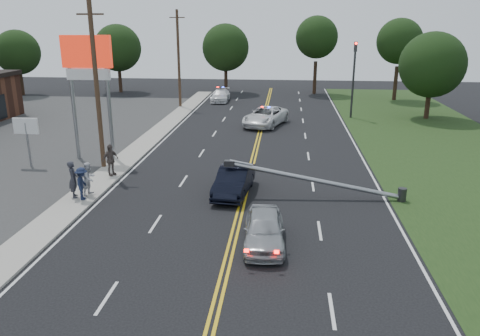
# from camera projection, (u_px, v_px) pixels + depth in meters

# --- Properties ---
(ground) EXTENTS (120.00, 120.00, 0.00)m
(ground) POSITION_uv_depth(u_px,v_px,m) (225.00, 273.00, 17.11)
(ground) COLOR black
(ground) RESTS_ON ground
(sidewalk) EXTENTS (1.80, 70.00, 0.12)m
(sidewalk) POSITION_uv_depth(u_px,v_px,m) (104.00, 178.00, 27.37)
(sidewalk) COLOR #9A958B
(sidewalk) RESTS_ON ground
(centerline_yellow) EXTENTS (0.36, 80.00, 0.00)m
(centerline_yellow) POSITION_uv_depth(u_px,v_px,m) (247.00, 183.00, 26.60)
(centerline_yellow) COLOR gold
(centerline_yellow) RESTS_ON ground
(pylon_sign) EXTENTS (3.20, 0.35, 8.00)m
(pylon_sign) POSITION_uv_depth(u_px,v_px,m) (88.00, 68.00, 29.59)
(pylon_sign) COLOR gray
(pylon_sign) RESTS_ON ground
(small_sign) EXTENTS (1.60, 0.14, 3.10)m
(small_sign) POSITION_uv_depth(u_px,v_px,m) (26.00, 130.00, 29.11)
(small_sign) COLOR gray
(small_sign) RESTS_ON ground
(traffic_signal) EXTENTS (0.28, 0.41, 7.05)m
(traffic_signal) POSITION_uv_depth(u_px,v_px,m) (354.00, 73.00, 43.57)
(traffic_signal) COLOR #2D2D30
(traffic_signal) RESTS_ON ground
(fallen_streetlight) EXTENTS (9.36, 0.44, 1.91)m
(fallen_streetlight) POSITION_uv_depth(u_px,v_px,m) (325.00, 182.00, 24.04)
(fallen_streetlight) COLOR #2D2D30
(fallen_streetlight) RESTS_ON ground
(utility_pole_mid) EXTENTS (1.60, 0.28, 10.00)m
(utility_pole_mid) POSITION_uv_depth(u_px,v_px,m) (97.00, 87.00, 27.84)
(utility_pole_mid) COLOR #382619
(utility_pole_mid) RESTS_ON ground
(utility_pole_far) EXTENTS (1.60, 0.28, 10.00)m
(utility_pole_far) POSITION_uv_depth(u_px,v_px,m) (179.00, 59.00, 48.73)
(utility_pole_far) COLOR #382619
(utility_pole_far) RESTS_ON ground
(tree_4) EXTENTS (5.38, 5.38, 7.92)m
(tree_4) POSITION_uv_depth(u_px,v_px,m) (17.00, 52.00, 57.02)
(tree_4) COLOR black
(tree_4) RESTS_ON ground
(tree_5) EXTENTS (5.90, 5.90, 8.56)m
(tree_5) POSITION_uv_depth(u_px,v_px,m) (118.00, 48.00, 59.39)
(tree_5) COLOR black
(tree_5) RESTS_ON ground
(tree_6) EXTENTS (5.88, 5.88, 8.62)m
(tree_6) POSITION_uv_depth(u_px,v_px,m) (226.00, 48.00, 58.91)
(tree_6) COLOR black
(tree_6) RESTS_ON ground
(tree_7) EXTENTS (5.19, 5.19, 9.56)m
(tree_7) POSITION_uv_depth(u_px,v_px,m) (317.00, 37.00, 57.72)
(tree_7) COLOR black
(tree_7) RESTS_ON ground
(tree_8) EXTENTS (5.13, 5.13, 9.24)m
(tree_8) POSITION_uv_depth(u_px,v_px,m) (400.00, 41.00, 53.00)
(tree_8) COLOR black
(tree_8) RESTS_ON ground
(tree_9) EXTENTS (5.98, 5.98, 8.00)m
(tree_9) POSITION_uv_depth(u_px,v_px,m) (432.00, 65.00, 42.95)
(tree_9) COLOR black
(tree_9) RESTS_ON ground
(crashed_sedan) EXTENTS (1.98, 4.62, 1.48)m
(crashed_sedan) POSITION_uv_depth(u_px,v_px,m) (234.00, 181.00, 24.77)
(crashed_sedan) COLOR black
(crashed_sedan) RESTS_ON ground
(waiting_sedan) EXTENTS (1.83, 4.15, 1.39)m
(waiting_sedan) POSITION_uv_depth(u_px,v_px,m) (264.00, 229.00, 19.07)
(waiting_sedan) COLOR #A3A7AB
(waiting_sedan) RESTS_ON ground
(emergency_a) EXTENTS (4.35, 6.35, 1.61)m
(emergency_a) POSITION_uv_depth(u_px,v_px,m) (265.00, 116.00, 41.23)
(emergency_a) COLOR silver
(emergency_a) RESTS_ON ground
(emergency_b) EXTENTS (1.95, 4.72, 1.37)m
(emergency_b) POSITION_uv_depth(u_px,v_px,m) (220.00, 96.00, 53.69)
(emergency_b) COLOR silver
(emergency_b) RESTS_ON ground
(bystander_a) EXTENTS (0.71, 0.83, 1.92)m
(bystander_a) POSITION_uv_depth(u_px,v_px,m) (73.00, 179.00, 23.92)
(bystander_a) COLOR #292A32
(bystander_a) RESTS_ON sidewalk
(bystander_b) EXTENTS (0.86, 0.99, 1.75)m
(bystander_b) POSITION_uv_depth(u_px,v_px,m) (89.00, 178.00, 24.31)
(bystander_b) COLOR silver
(bystander_b) RESTS_ON sidewalk
(bystander_c) EXTENTS (0.85, 1.21, 1.69)m
(bystander_c) POSITION_uv_depth(u_px,v_px,m) (82.00, 184.00, 23.62)
(bystander_c) COLOR #161E38
(bystander_c) RESTS_ON sidewalk
(bystander_d) EXTENTS (0.98, 1.17, 1.87)m
(bystander_d) POSITION_uv_depth(u_px,v_px,m) (110.00, 160.00, 27.36)
(bystander_d) COLOR #564A45
(bystander_d) RESTS_ON sidewalk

